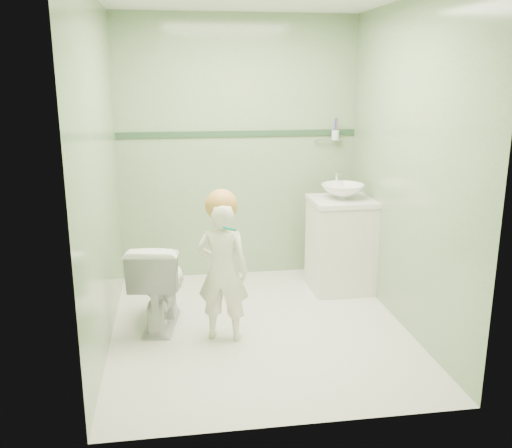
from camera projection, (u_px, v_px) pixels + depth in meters
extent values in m
plane|color=silver|center=(259.00, 328.00, 4.28)|extent=(2.50, 2.50, 0.00)
cube|color=#83A877|center=(238.00, 150.00, 5.17)|extent=(2.20, 0.04, 2.40)
cube|color=#83A877|center=(298.00, 214.00, 2.78)|extent=(2.20, 0.04, 2.40)
cube|color=#83A877|center=(100.00, 176.00, 3.81)|extent=(0.04, 2.50, 2.40)
cube|color=#83A877|center=(406.00, 168.00, 4.13)|extent=(0.04, 2.50, 2.40)
cube|color=#2A4B30|center=(238.00, 134.00, 5.12)|extent=(2.20, 0.02, 0.05)
cube|color=silver|center=(340.00, 246.00, 4.97)|extent=(0.52, 0.50, 0.80)
cube|color=white|center=(342.00, 201.00, 4.86)|extent=(0.54, 0.52, 0.04)
imported|color=white|center=(343.00, 191.00, 4.84)|extent=(0.37, 0.37, 0.13)
cylinder|color=silver|center=(336.00, 181.00, 5.02)|extent=(0.03, 0.03, 0.18)
cylinder|color=silver|center=(338.00, 173.00, 4.95)|extent=(0.02, 0.12, 0.02)
cylinder|color=silver|center=(328.00, 140.00, 5.22)|extent=(0.26, 0.02, 0.02)
cylinder|color=silver|center=(335.00, 135.00, 5.20)|extent=(0.07, 0.07, 0.09)
cylinder|color=#724FAC|center=(336.00, 127.00, 5.17)|extent=(0.01, 0.01, 0.17)
cylinder|color=#242BC8|center=(335.00, 127.00, 5.17)|extent=(0.01, 0.01, 0.17)
cylinder|color=#DF593F|center=(337.00, 127.00, 5.18)|extent=(0.01, 0.01, 0.17)
imported|color=white|center=(159.00, 283.00, 4.25)|extent=(0.48, 0.72, 0.68)
imported|color=white|center=(223.00, 271.00, 3.99)|extent=(0.43, 0.34, 1.03)
sphere|color=#C0843C|center=(221.00, 205.00, 3.89)|extent=(0.23, 0.23, 0.23)
cylinder|color=#047C5E|center=(230.00, 229.00, 3.76)|extent=(0.11, 0.11, 0.06)
cube|color=white|center=(222.00, 221.00, 3.81)|extent=(0.03, 0.03, 0.02)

